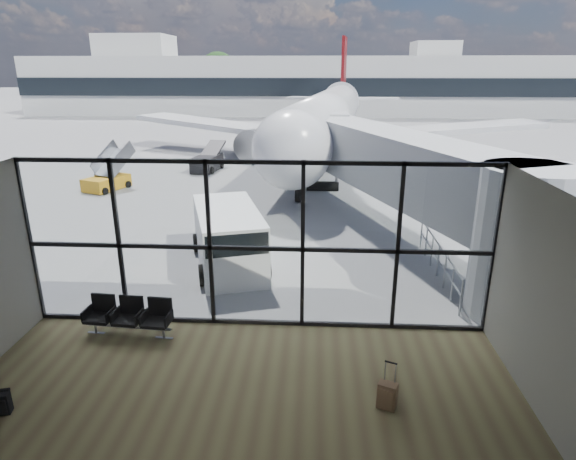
# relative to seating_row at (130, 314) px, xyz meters

# --- Properties ---
(ground) EXTENTS (220.00, 220.00, 0.00)m
(ground) POSITION_rel_seating_row_xyz_m (3.25, 40.68, -0.56)
(ground) COLOR slate
(ground) RESTS_ON ground
(lounge_shell) EXTENTS (12.02, 8.01, 4.51)m
(lounge_shell) POSITION_rel_seating_row_xyz_m (3.25, -4.12, 2.09)
(lounge_shell) COLOR brown
(lounge_shell) RESTS_ON ground
(glass_curtain_wall) EXTENTS (12.10, 0.12, 4.50)m
(glass_curtain_wall) POSITION_rel_seating_row_xyz_m (3.25, 0.68, 1.69)
(glass_curtain_wall) COLOR white
(glass_curtain_wall) RESTS_ON ground
(jet_bridge) EXTENTS (8.00, 16.50, 4.33)m
(jet_bridge) POSITION_rel_seating_row_xyz_m (8.15, 7.75, 2.20)
(jet_bridge) COLOR #949799
(jet_bridge) RESTS_ON ground
(apron_railing) EXTENTS (0.06, 5.46, 1.11)m
(apron_railing) POSITION_rel_seating_row_xyz_m (8.85, 4.18, 0.16)
(apron_railing) COLOR gray
(apron_railing) RESTS_ON ground
(far_terminal) EXTENTS (80.00, 12.20, 11.00)m
(far_terminal) POSITION_rel_seating_row_xyz_m (2.66, 62.65, 3.65)
(far_terminal) COLOR #AEAEA9
(far_terminal) RESTS_ON ground
(tree_0) EXTENTS (4.95, 4.95, 7.12)m
(tree_0) POSITION_rel_seating_row_xyz_m (-41.75, 72.68, 4.07)
(tree_0) COLOR #382619
(tree_0) RESTS_ON ground
(tree_1) EXTENTS (5.61, 5.61, 8.07)m
(tree_1) POSITION_rel_seating_row_xyz_m (-35.75, 72.68, 4.69)
(tree_1) COLOR #382619
(tree_1) RESTS_ON ground
(tree_2) EXTENTS (6.27, 6.27, 9.03)m
(tree_2) POSITION_rel_seating_row_xyz_m (-29.75, 72.68, 5.32)
(tree_2) COLOR #382619
(tree_2) RESTS_ON ground
(tree_3) EXTENTS (4.95, 4.95, 7.12)m
(tree_3) POSITION_rel_seating_row_xyz_m (-23.75, 72.68, 4.07)
(tree_3) COLOR #382619
(tree_3) RESTS_ON ground
(tree_4) EXTENTS (5.61, 5.61, 8.07)m
(tree_4) POSITION_rel_seating_row_xyz_m (-17.75, 72.68, 4.69)
(tree_4) COLOR #382619
(tree_4) RESTS_ON ground
(tree_5) EXTENTS (6.27, 6.27, 9.03)m
(tree_5) POSITION_rel_seating_row_xyz_m (-11.75, 72.68, 5.32)
(tree_5) COLOR #382619
(tree_5) RESTS_ON ground
(seating_row) EXTENTS (2.28, 0.79, 1.01)m
(seating_row) POSITION_rel_seating_row_xyz_m (0.00, 0.00, 0.00)
(seating_row) COLOR gray
(seating_row) RESTS_ON ground
(backpack) EXTENTS (0.38, 0.37, 0.50)m
(backpack) POSITION_rel_seating_row_xyz_m (-1.47, -3.18, -0.31)
(backpack) COLOR black
(backpack) RESTS_ON ground
(suitcase) EXTENTS (0.44, 0.38, 1.03)m
(suitcase) POSITION_rel_seating_row_xyz_m (6.27, -2.57, -0.25)
(suitcase) COLOR brown
(suitcase) RESTS_ON ground
(airliner) EXTENTS (32.18, 37.43, 9.66)m
(airliner) POSITION_rel_seating_row_xyz_m (5.60, 27.50, 2.38)
(airliner) COLOR silver
(airliner) RESTS_ON ground
(service_van) EXTENTS (3.32, 5.05, 2.03)m
(service_van) POSITION_rel_seating_row_xyz_m (1.79, 4.63, 0.48)
(service_van) COLOR white
(service_van) RESTS_ON ground
(belt_loader) EXTENTS (1.88, 3.92, 1.73)m
(belt_loader) POSITION_rel_seating_row_xyz_m (-2.50, 20.77, 0.02)
(belt_loader) COLOR black
(belt_loader) RESTS_ON ground
(mobile_stairs) EXTENTS (2.35, 3.23, 2.07)m
(mobile_stairs) POSITION_rel_seating_row_xyz_m (-7.05, 15.25, -0.06)
(mobile_stairs) COLOR #BD8216
(mobile_stairs) RESTS_ON ground
(traffic_cone_a) EXTENTS (0.39, 0.39, 0.56)m
(traffic_cone_a) POSITION_rel_seating_row_xyz_m (0.88, 12.51, -0.29)
(traffic_cone_a) COLOR orange
(traffic_cone_a) RESTS_ON ground
(traffic_cone_c) EXTENTS (0.38, 0.38, 0.55)m
(traffic_cone_c) POSITION_rel_seating_row_xyz_m (2.96, 17.68, -0.30)
(traffic_cone_c) COLOR orange
(traffic_cone_c) RESTS_ON ground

